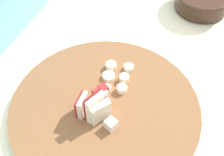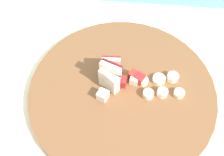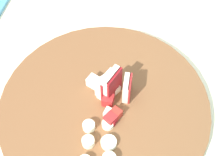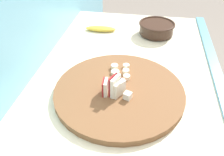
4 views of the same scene
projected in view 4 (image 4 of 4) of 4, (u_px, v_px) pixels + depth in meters
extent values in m
cube|color=beige|center=(124.00, 151.00, 1.12)|extent=(1.16, 0.68, 0.87)
cube|color=#4C93B7|center=(219.00, 89.00, 0.82)|extent=(1.16, 0.04, 0.04)
cube|color=#6BADC6|center=(45.00, 114.00, 1.06)|extent=(2.40, 0.04, 1.24)
cylinder|color=brown|center=(119.00, 91.00, 0.78)|extent=(0.42, 0.42, 0.02)
cube|color=maroon|center=(119.00, 88.00, 0.74)|extent=(0.03, 0.03, 0.05)
cube|color=white|center=(120.00, 89.00, 0.73)|extent=(0.04, 0.03, 0.05)
cube|color=maroon|center=(117.00, 88.00, 0.73)|extent=(0.05, 0.02, 0.05)
cube|color=#EFE5CC|center=(119.00, 89.00, 0.73)|extent=(0.05, 0.03, 0.05)
cube|color=maroon|center=(113.00, 85.00, 0.73)|extent=(0.05, 0.02, 0.07)
cube|color=white|center=(115.00, 86.00, 0.73)|extent=(0.05, 0.03, 0.07)
cube|color=#A32323|center=(104.00, 87.00, 0.74)|extent=(0.04, 0.01, 0.05)
cube|color=beige|center=(106.00, 87.00, 0.74)|extent=(0.04, 0.01, 0.05)
cube|color=#EFE5CC|center=(116.00, 81.00, 0.79)|extent=(0.02, 0.02, 0.02)
cube|color=white|center=(128.00, 96.00, 0.73)|extent=(0.03, 0.03, 0.02)
cube|color=#A32323|center=(115.00, 79.00, 0.80)|extent=(0.03, 0.03, 0.02)
cube|color=#A32323|center=(117.00, 87.00, 0.76)|extent=(0.02, 0.02, 0.02)
cube|color=#B22D23|center=(112.00, 81.00, 0.79)|extent=(0.03, 0.03, 0.02)
cube|color=beige|center=(113.00, 93.00, 0.74)|extent=(0.02, 0.02, 0.02)
cube|color=maroon|center=(114.00, 79.00, 0.80)|extent=(0.02, 0.02, 0.02)
cylinder|color=#F4EAC6|center=(127.00, 77.00, 0.81)|extent=(0.02, 0.02, 0.01)
cylinder|color=#F4EAC6|center=(126.00, 72.00, 0.83)|extent=(0.02, 0.02, 0.02)
cylinder|color=#F4EAC6|center=(126.00, 66.00, 0.86)|extent=(0.02, 0.02, 0.01)
cylinder|color=white|center=(116.00, 78.00, 0.81)|extent=(0.02, 0.02, 0.01)
cylinder|color=white|center=(115.00, 72.00, 0.84)|extent=(0.03, 0.03, 0.01)
cylinder|color=#F4EAC6|center=(115.00, 67.00, 0.86)|extent=(0.03, 0.03, 0.01)
cylinder|color=#382319|center=(156.00, 34.00, 1.12)|extent=(0.09, 0.09, 0.01)
cylinder|color=#382319|center=(157.00, 29.00, 1.11)|extent=(0.16, 0.16, 0.05)
torus|color=#382319|center=(157.00, 24.00, 1.09)|extent=(0.17, 0.17, 0.01)
ellipsoid|color=gold|center=(101.00, 29.00, 1.15)|extent=(0.06, 0.15, 0.02)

